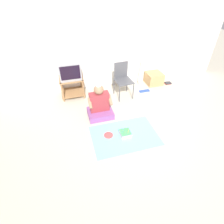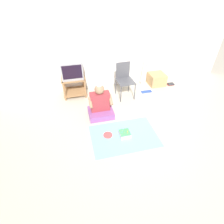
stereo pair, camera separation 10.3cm
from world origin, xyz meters
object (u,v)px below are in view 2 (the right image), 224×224
at_px(cardboard_box_stack, 157,79).
at_px(person_seated, 100,105).
at_px(dust_mop, 146,78).
at_px(book_pile, 171,84).
at_px(birthday_cake, 125,134).
at_px(tv, 72,69).
at_px(folding_chair, 124,78).
at_px(paper_plate, 108,135).

relative_size(cardboard_box_stack, person_seated, 0.53).
bearing_deg(dust_mop, book_pile, 5.55).
xyz_separation_m(cardboard_box_stack, birthday_cake, (-1.50, -1.79, -0.10)).
distance_m(cardboard_box_stack, dust_mop, 0.54).
height_order(cardboard_box_stack, birthday_cake, cardboard_box_stack).
bearing_deg(tv, folding_chair, -15.11).
relative_size(tv, dust_mop, 0.42).
bearing_deg(book_pile, cardboard_box_stack, 159.32).
relative_size(book_pile, paper_plate, 0.97).
distance_m(tv, folding_chair, 1.31).
xyz_separation_m(person_seated, birthday_cake, (0.33, -0.77, -0.22)).
bearing_deg(paper_plate, folding_chair, 61.58).
distance_m(dust_mop, paper_plate, 2.04).
relative_size(person_seated, paper_plate, 4.59).
bearing_deg(dust_mop, folding_chair, -170.96).
bearing_deg(dust_mop, birthday_cake, -124.22).
xyz_separation_m(tv, paper_plate, (0.51, -1.70, -0.71)).
height_order(person_seated, paper_plate, person_seated).
distance_m(cardboard_box_stack, paper_plate, 2.49).
relative_size(cardboard_box_stack, dust_mop, 0.36).
relative_size(book_pile, person_seated, 0.21).
distance_m(birthday_cake, paper_plate, 0.34).
height_order(folding_chair, person_seated, folding_chair).
bearing_deg(paper_plate, cardboard_box_stack, 42.97).
relative_size(dust_mop, birthday_cake, 5.95).
bearing_deg(dust_mop, paper_plate, -133.31).
height_order(cardboard_box_stack, dust_mop, dust_mop).
relative_size(dust_mop, paper_plate, 6.71).
height_order(folding_chair, paper_plate, folding_chair).
distance_m(book_pile, person_seated, 2.41).
bearing_deg(folding_chair, birthday_cake, -105.95).
bearing_deg(book_pile, dust_mop, -174.45).
bearing_deg(birthday_cake, book_pile, 40.81).
bearing_deg(book_pile, folding_chair, -172.93).
bearing_deg(person_seated, cardboard_box_stack, 29.01).
xyz_separation_m(birthday_cake, paper_plate, (-0.32, 0.09, -0.04)).
height_order(tv, folding_chair, tv).
relative_size(cardboard_box_stack, birthday_cake, 2.15).
bearing_deg(folding_chair, dust_mop, 9.04).
bearing_deg(birthday_cake, tv, 114.79).
relative_size(tv, folding_chair, 0.59).
height_order(cardboard_box_stack, book_pile, cardboard_box_stack).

